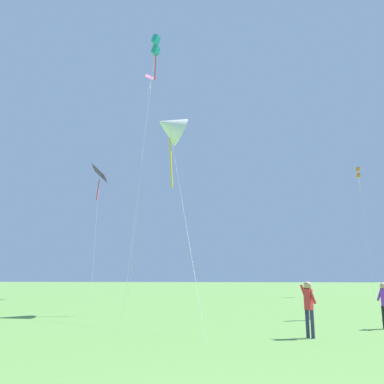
{
  "coord_description": "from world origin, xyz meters",
  "views": [
    {
      "loc": [
        0.3,
        -3.81,
        1.75
      ],
      "look_at": [
        -5.15,
        29.31,
        9.17
      ],
      "focal_mm": 36.7,
      "sensor_mm": 36.0,
      "label": 1
    }
  ],
  "objects": [
    {
      "name": "person_in_blue_jacket",
      "position": [
        4.77,
        11.76,
        0.96
      ],
      "size": [
        0.49,
        0.31,
        1.6
      ],
      "color": "black",
      "rests_on": "ground_plane"
    },
    {
      "name": "kite_orange_box",
      "position": [
        11.46,
        39.73,
        12.88
      ],
      "size": [
        1.12,
        5.34,
        13.64
      ],
      "color": "orange",
      "rests_on": "ground_plane"
    },
    {
      "name": "kite_pink_low",
      "position": [
        -12.25,
        39.22,
        24.32
      ],
      "size": [
        1.34,
        8.42,
        27.16
      ],
      "color": "pink",
      "rests_on": "ground_plane"
    },
    {
      "name": "kite_teal_box",
      "position": [
        -5.84,
        18.7,
        16.67
      ],
      "size": [
        0.56,
        4.73,
        17.55
      ],
      "color": "teal",
      "rests_on": "ground_plane"
    },
    {
      "name": "kite_black_large",
      "position": [
        -14.63,
        31.21,
        11.26
      ],
      "size": [
        2.9,
        6.88,
        12.8
      ],
      "color": "black",
      "rests_on": "ground_plane"
    },
    {
      "name": "person_with_spool",
      "position": [
        2.36,
        14.35,
        0.95
      ],
      "size": [
        0.34,
        0.47,
        1.59
      ],
      "color": "gray",
      "rests_on": "ground_plane"
    },
    {
      "name": "person_foreground_watcher",
      "position": [
        1.8,
        9.03,
        1.0
      ],
      "size": [
        0.47,
        0.39,
        1.66
      ],
      "color": "#2D3351",
      "rests_on": "ground_plane"
    },
    {
      "name": "kite_white_distant",
      "position": [
        -4.39,
        16.86,
        10.24
      ],
      "size": [
        4.43,
        10.09,
        11.33
      ],
      "color": "white",
      "rests_on": "ground_plane"
    }
  ]
}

